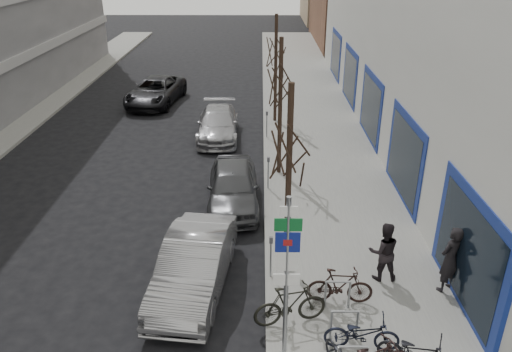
{
  "coord_description": "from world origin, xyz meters",
  "views": [
    {
      "loc": [
        1.85,
        -8.39,
        8.55
      ],
      "look_at": [
        1.72,
        5.63,
        2.0
      ],
      "focal_mm": 35.0,
      "sensor_mm": 36.0,
      "label": 1
    }
  ],
  "objects_px": {
    "bike_mid_inner": "(290,305)",
    "meter_back": "(267,122)",
    "tree_near": "(290,137)",
    "parked_car_mid": "(233,186)",
    "bike_far_inner": "(340,286)",
    "parked_car_back": "(218,124)",
    "bike_mid_curb": "(362,331)",
    "parked_car_front": "(194,265)",
    "meter_front": "(271,253)",
    "tree_far": "(276,43)",
    "bike_rack": "(344,321)",
    "bike_far_curb": "(417,349)",
    "pedestrian_far": "(384,251)",
    "meter_mid": "(268,170)",
    "pedestrian_near": "(450,259)",
    "lane_car": "(156,91)",
    "highway_sign_pole": "(287,273)",
    "tree_mid": "(281,75)"
  },
  "relations": [
    {
      "from": "bike_mid_inner",
      "to": "meter_back",
      "type": "bearing_deg",
      "value": -12.38
    },
    {
      "from": "pedestrian_far",
      "to": "bike_mid_curb",
      "type": "bearing_deg",
      "value": 68.19
    },
    {
      "from": "parked_car_front",
      "to": "parked_car_mid",
      "type": "bearing_deg",
      "value": 86.95
    },
    {
      "from": "bike_mid_inner",
      "to": "bike_rack",
      "type": "bearing_deg",
      "value": -127.58
    },
    {
      "from": "parked_car_front",
      "to": "bike_rack",
      "type": "bearing_deg",
      "value": -22.2
    },
    {
      "from": "meter_back",
      "to": "parked_car_back",
      "type": "relative_size",
      "value": 0.27
    },
    {
      "from": "parked_car_mid",
      "to": "tree_near",
      "type": "bearing_deg",
      "value": -69.26
    },
    {
      "from": "pedestrian_near",
      "to": "pedestrian_far",
      "type": "xyz_separation_m",
      "value": [
        -1.61,
        0.49,
        -0.08
      ]
    },
    {
      "from": "meter_front",
      "to": "pedestrian_far",
      "type": "bearing_deg",
      "value": -0.72
    },
    {
      "from": "bike_far_curb",
      "to": "lane_car",
      "type": "xyz_separation_m",
      "value": [
        -9.51,
        20.21,
        0.09
      ]
    },
    {
      "from": "highway_sign_pole",
      "to": "bike_mid_curb",
      "type": "height_order",
      "value": "highway_sign_pole"
    },
    {
      "from": "meter_mid",
      "to": "pedestrian_near",
      "type": "height_order",
      "value": "pedestrian_near"
    },
    {
      "from": "tree_far",
      "to": "meter_mid",
      "type": "height_order",
      "value": "tree_far"
    },
    {
      "from": "tree_mid",
      "to": "pedestrian_near",
      "type": "height_order",
      "value": "tree_mid"
    },
    {
      "from": "bike_rack",
      "to": "meter_front",
      "type": "relative_size",
      "value": 1.78
    },
    {
      "from": "meter_front",
      "to": "bike_mid_inner",
      "type": "relative_size",
      "value": 0.69
    },
    {
      "from": "highway_sign_pole",
      "to": "bike_far_inner",
      "type": "bearing_deg",
      "value": 52.3
    },
    {
      "from": "meter_front",
      "to": "parked_car_mid",
      "type": "bearing_deg",
      "value": 105.85
    },
    {
      "from": "bike_rack",
      "to": "tree_far",
      "type": "bearing_deg",
      "value": 94.32
    },
    {
      "from": "tree_far",
      "to": "tree_near",
      "type": "bearing_deg",
      "value": -90.0
    },
    {
      "from": "parked_car_mid",
      "to": "parked_car_back",
      "type": "height_order",
      "value": "parked_car_mid"
    },
    {
      "from": "tree_near",
      "to": "parked_car_front",
      "type": "height_order",
      "value": "tree_near"
    },
    {
      "from": "meter_mid",
      "to": "meter_back",
      "type": "xyz_separation_m",
      "value": [
        0.0,
        5.5,
        0.0
      ]
    },
    {
      "from": "highway_sign_pole",
      "to": "bike_mid_curb",
      "type": "distance_m",
      "value": 2.52
    },
    {
      "from": "bike_mid_inner",
      "to": "parked_car_front",
      "type": "distance_m",
      "value": 2.91
    },
    {
      "from": "highway_sign_pole",
      "to": "meter_front",
      "type": "relative_size",
      "value": 3.31
    },
    {
      "from": "bike_far_inner",
      "to": "parked_car_back",
      "type": "height_order",
      "value": "parked_car_back"
    },
    {
      "from": "pedestrian_near",
      "to": "bike_rack",
      "type": "bearing_deg",
      "value": 0.22
    },
    {
      "from": "highway_sign_pole",
      "to": "bike_far_curb",
      "type": "bearing_deg",
      "value": -4.92
    },
    {
      "from": "parked_car_mid",
      "to": "pedestrian_near",
      "type": "bearing_deg",
      "value": -42.77
    },
    {
      "from": "tree_mid",
      "to": "parked_car_front",
      "type": "bearing_deg",
      "value": -108.81
    },
    {
      "from": "tree_far",
      "to": "bike_mid_inner",
      "type": "relative_size",
      "value": 3.0
    },
    {
      "from": "meter_front",
      "to": "parked_car_front",
      "type": "height_order",
      "value": "parked_car_front"
    },
    {
      "from": "tree_near",
      "to": "meter_front",
      "type": "height_order",
      "value": "tree_near"
    },
    {
      "from": "meter_mid",
      "to": "pedestrian_near",
      "type": "xyz_separation_m",
      "value": [
        4.65,
        -6.03,
        0.18
      ]
    },
    {
      "from": "meter_front",
      "to": "bike_far_curb",
      "type": "height_order",
      "value": "meter_front"
    },
    {
      "from": "highway_sign_pole",
      "to": "meter_front",
      "type": "height_order",
      "value": "highway_sign_pole"
    },
    {
      "from": "parked_car_front",
      "to": "bike_mid_curb",
      "type": "bearing_deg",
      "value": -23.54
    },
    {
      "from": "meter_front",
      "to": "tree_far",
      "type": "bearing_deg",
      "value": 88.09
    },
    {
      "from": "bike_mid_curb",
      "to": "parked_car_mid",
      "type": "bearing_deg",
      "value": 29.87
    },
    {
      "from": "bike_far_curb",
      "to": "tree_near",
      "type": "bearing_deg",
      "value": 55.48
    },
    {
      "from": "tree_near",
      "to": "parked_car_mid",
      "type": "relative_size",
      "value": 1.25
    },
    {
      "from": "tree_far",
      "to": "bike_far_inner",
      "type": "xyz_separation_m",
      "value": [
        1.29,
        -14.58,
        -3.44
      ]
    },
    {
      "from": "tree_far",
      "to": "pedestrian_far",
      "type": "distance_m",
      "value": 14.13
    },
    {
      "from": "bike_far_curb",
      "to": "pedestrian_far",
      "type": "distance_m",
      "value": 3.24
    },
    {
      "from": "meter_mid",
      "to": "parked_car_back",
      "type": "height_order",
      "value": "meter_mid"
    },
    {
      "from": "lane_car",
      "to": "meter_front",
      "type": "bearing_deg",
      "value": -61.32
    },
    {
      "from": "meter_front",
      "to": "parked_car_back",
      "type": "distance_m",
      "value": 11.59
    },
    {
      "from": "tree_near",
      "to": "pedestrian_near",
      "type": "bearing_deg",
      "value": -13.75
    },
    {
      "from": "tree_mid",
      "to": "meter_back",
      "type": "bearing_deg",
      "value": 96.42
    }
  ]
}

